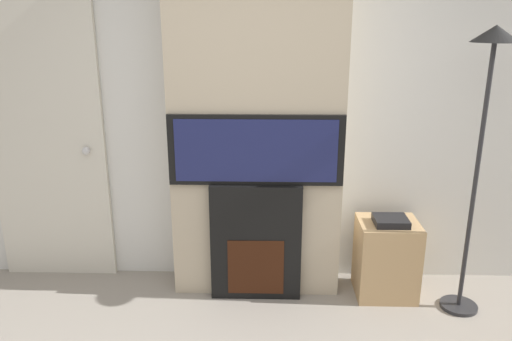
% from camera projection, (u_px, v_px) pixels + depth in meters
% --- Properties ---
extents(wall_back, '(6.00, 0.06, 2.70)m').
position_uv_depth(wall_back, '(257.00, 103.00, 3.58)').
color(wall_back, silver).
rests_on(wall_back, ground_plane).
extents(chimney_breast, '(1.18, 0.32, 2.70)m').
position_uv_depth(chimney_breast, '(257.00, 107.00, 3.40)').
color(chimney_breast, tan).
rests_on(chimney_breast, ground_plane).
extents(fireplace, '(0.64, 0.15, 0.85)m').
position_uv_depth(fireplace, '(256.00, 241.00, 3.52)').
color(fireplace, black).
rests_on(fireplace, ground_plane).
extents(television, '(1.17, 0.07, 0.48)m').
position_uv_depth(television, '(256.00, 150.00, 3.32)').
color(television, black).
rests_on(television, fireplace).
extents(floor_lamp, '(0.29, 0.29, 1.90)m').
position_uv_depth(floor_lamp, '(487.00, 99.00, 3.05)').
color(floor_lamp, '#262628').
rests_on(floor_lamp, ground_plane).
extents(media_stand, '(0.42, 0.37, 0.61)m').
position_uv_depth(media_stand, '(386.00, 257.00, 3.58)').
color(media_stand, tan).
rests_on(media_stand, ground_plane).
extents(entry_door, '(0.86, 0.09, 2.10)m').
position_uv_depth(entry_door, '(47.00, 144.00, 3.66)').
color(entry_door, beige).
rests_on(entry_door, ground_plane).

